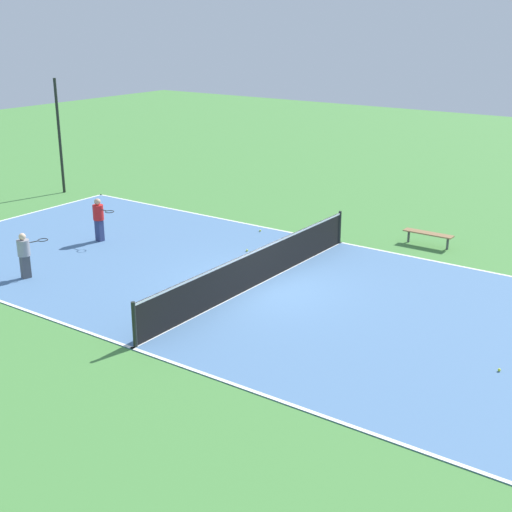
{
  "coord_description": "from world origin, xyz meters",
  "views": [
    {
      "loc": [
        -15.41,
        -10.93,
        7.31
      ],
      "look_at": [
        0.0,
        0.0,
        0.9
      ],
      "focal_mm": 50.0,
      "sensor_mm": 36.0,
      "label": 1
    }
  ],
  "objects": [
    {
      "name": "tennis_ball_left_sideline",
      "position": [
        2.32,
        2.0,
        0.06
      ],
      "size": [
        0.07,
        0.07,
        0.07
      ],
      "primitive_type": "sphere",
      "color": "#CCE033",
      "rests_on": "court_surface"
    },
    {
      "name": "tennis_ball_near_net",
      "position": [
        4.4,
        2.94,
        0.06
      ],
      "size": [
        0.07,
        0.07,
        0.07
      ],
      "primitive_type": "sphere",
      "color": "#CCE033",
      "rests_on": "court_surface"
    },
    {
      "name": "ground_plane",
      "position": [
        0.0,
        0.0,
        0.0
      ],
      "size": [
        80.0,
        80.0,
        0.0
      ],
      "primitive_type": "plane",
      "color": "#47843D"
    },
    {
      "name": "tennis_net",
      "position": [
        0.0,
        0.0,
        0.59
      ],
      "size": [
        9.76,
        0.1,
        1.11
      ],
      "color": "black",
      "rests_on": "court_surface"
    },
    {
      "name": "tennis_ball_midcourt",
      "position": [
        -1.18,
        -7.26,
        0.06
      ],
      "size": [
        0.07,
        0.07,
        0.07
      ],
      "primitive_type": "sphere",
      "color": "#CCE033",
      "rests_on": "court_surface"
    },
    {
      "name": "player_coach_red",
      "position": [
        0.37,
        6.76,
        0.85
      ],
      "size": [
        0.4,
        0.95,
        1.47
      ],
      "rotation": [
        0.0,
        0.0,
        4.64
      ],
      "color": "navy",
      "rests_on": "court_surface"
    },
    {
      "name": "fence_post_back_right",
      "position": [
        4.38,
        13.31,
        2.42
      ],
      "size": [
        0.12,
        0.12,
        4.84
      ],
      "color": "black",
      "rests_on": "ground_plane"
    },
    {
      "name": "court_surface",
      "position": [
        0.0,
        0.0,
        0.01
      ],
      "size": [
        9.96,
        23.35,
        0.02
      ],
      "color": "#4C729E",
      "rests_on": "ground_plane"
    },
    {
      "name": "bench",
      "position": [
        6.36,
        -2.51,
        0.39
      ],
      "size": [
        0.36,
        1.67,
        0.45
      ],
      "rotation": [
        0.0,
        0.0,
        1.57
      ],
      "color": "olive",
      "rests_on": "ground_plane"
    },
    {
      "name": "player_baseline_gray",
      "position": [
        -3.36,
        5.84,
        0.78
      ],
      "size": [
        0.99,
        0.57,
        1.35
      ],
      "rotation": [
        0.0,
        0.0,
        6.01
      ],
      "color": "#4C4C51",
      "rests_on": "court_surface"
    }
  ]
}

